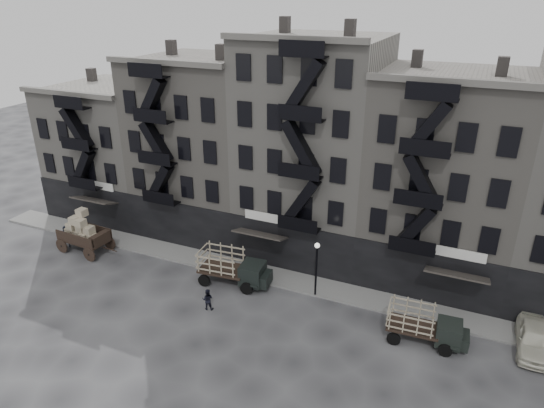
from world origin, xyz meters
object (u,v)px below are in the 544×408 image
at_px(horse, 82,231).
at_px(pedestrian_west, 66,237).
at_px(car_east, 534,339).
at_px(wagon, 82,228).
at_px(stake_truck_east, 425,323).
at_px(stake_truck_west, 232,265).
at_px(pedestrian_mid, 208,299).

distance_m(horse, pedestrian_west, 1.61).
height_order(car_east, pedestrian_west, pedestrian_west).
height_order(wagon, stake_truck_east, wagon).
xyz_separation_m(horse, stake_truck_east, (29.21, -1.94, 0.57)).
height_order(horse, stake_truck_west, stake_truck_west).
distance_m(wagon, car_east, 33.70).
bearing_deg(car_east, pedestrian_west, -178.00).
relative_size(pedestrian_west, pedestrian_mid, 1.21).
bearing_deg(stake_truck_west, wagon, 177.13).
distance_m(wagon, pedestrian_mid, 13.95).
xyz_separation_m(stake_truck_east, car_east, (6.15, 1.94, -0.58)).
relative_size(horse, pedestrian_mid, 1.22).
height_order(wagon, pedestrian_west, wagon).
bearing_deg(wagon, pedestrian_west, -173.41).
xyz_separation_m(horse, car_east, (35.36, 0.00, -0.01)).
distance_m(horse, car_east, 35.36).
xyz_separation_m(stake_truck_east, pedestrian_mid, (-13.91, -2.46, -0.60)).
xyz_separation_m(stake_truck_west, car_east, (20.00, 0.88, -0.73)).
distance_m(stake_truck_west, stake_truck_east, 13.90).
bearing_deg(stake_truck_west, stake_truck_east, -9.88).
xyz_separation_m(horse, pedestrian_west, (-0.15, -1.60, 0.14)).
xyz_separation_m(stake_truck_west, pedestrian_west, (-15.51, -0.72, -0.58)).
bearing_deg(stake_truck_east, pedestrian_mid, -173.25).
bearing_deg(pedestrian_mid, car_east, 172.74).
distance_m(stake_truck_west, pedestrian_mid, 3.60).
relative_size(wagon, car_east, 0.97).
bearing_deg(pedestrian_mid, horse, -35.67).
bearing_deg(wagon, stake_truck_east, 2.67).
bearing_deg(pedestrian_west, wagon, -23.82).
height_order(stake_truck_east, car_east, stake_truck_east).
relative_size(stake_truck_east, pedestrian_mid, 3.15).
height_order(pedestrian_west, pedestrian_mid, pedestrian_west).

